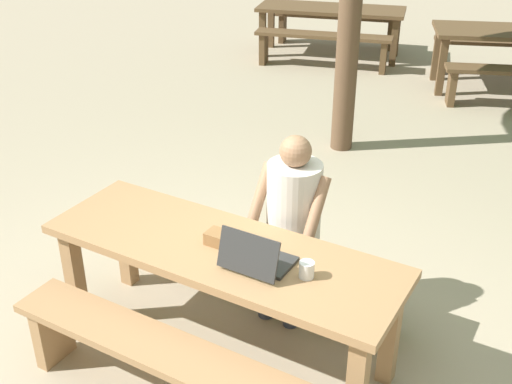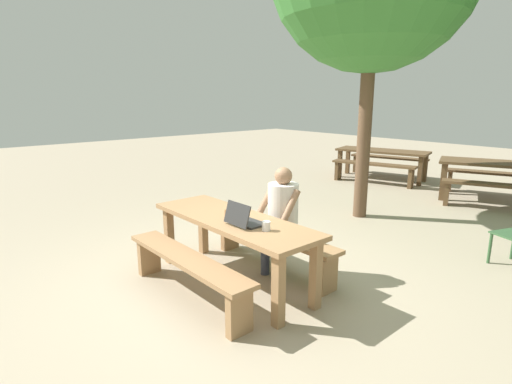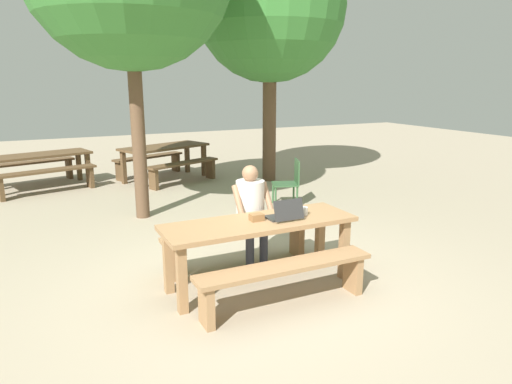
{
  "view_description": "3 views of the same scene",
  "coord_description": "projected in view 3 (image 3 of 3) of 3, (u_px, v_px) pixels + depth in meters",
  "views": [
    {
      "loc": [
        1.67,
        -2.49,
        2.66
      ],
      "look_at": [
        0.08,
        0.25,
        0.98
      ],
      "focal_mm": 44.73,
      "sensor_mm": 36.0,
      "label": 1
    },
    {
      "loc": [
        3.22,
        -2.49,
        1.97
      ],
      "look_at": [
        0.08,
        0.25,
        0.98
      ],
      "focal_mm": 28.52,
      "sensor_mm": 36.0,
      "label": 2
    },
    {
      "loc": [
        -2.06,
        -4.17,
        2.18
      ],
      "look_at": [
        0.08,
        0.25,
        0.98
      ],
      "focal_mm": 32.17,
      "sensor_mm": 36.0,
      "label": 3
    }
  ],
  "objects": [
    {
      "name": "bench_rear_south",
      "position": [
        183.0,
        168.0,
        9.85
      ],
      "size": [
        1.74,
        0.93,
        0.47
      ],
      "rotation": [
        0.0,
        0.0,
        0.38
      ],
      "color": "brown",
      "rests_on": "ground"
    },
    {
      "name": "small_pouch",
      "position": [
        257.0,
        217.0,
        4.85
      ],
      "size": [
        0.14,
        0.11,
        0.07
      ],
      "color": "olive",
      "rests_on": "picnic_table_front"
    },
    {
      "name": "plastic_chair",
      "position": [
        290.0,
        181.0,
        8.12
      ],
      "size": [
        0.57,
        0.57,
        0.83
      ],
      "rotation": [
        0.0,
        0.0,
        4.34
      ],
      "color": "#335933",
      "rests_on": "ground"
    },
    {
      "name": "person_seated",
      "position": [
        251.0,
        207.0,
        5.4
      ],
      "size": [
        0.45,
        0.43,
        1.22
      ],
      "color": "#333847",
      "rests_on": "ground"
    },
    {
      "name": "picnic_table_mid",
      "position": [
        36.0,
        159.0,
        9.36
      ],
      "size": [
        2.21,
        1.26,
        0.71
      ],
      "rotation": [
        0.0,
        0.0,
        0.27
      ],
      "color": "brown",
      "rests_on": "ground"
    },
    {
      "name": "bench_mid_north",
      "position": [
        29.0,
        167.0,
        9.87
      ],
      "size": [
        1.9,
        0.79,
        0.48
      ],
      "rotation": [
        0.0,
        0.0,
        0.27
      ],
      "color": "brown",
      "rests_on": "ground"
    },
    {
      "name": "laptop",
      "position": [
        285.0,
        214.0,
        4.89
      ],
      "size": [
        0.34,
        0.29,
        0.23
      ],
      "rotation": [
        0.0,
        0.0,
        3.14
      ],
      "color": "#2D2D2D",
      "rests_on": "picnic_table_front"
    },
    {
      "name": "ground_plane",
      "position": [
        259.0,
        284.0,
        5.03
      ],
      "size": [
        30.0,
        30.0,
        0.0
      ],
      "primitive_type": "plane",
      "color": "tan"
    },
    {
      "name": "picnic_table_front",
      "position": [
        259.0,
        231.0,
        4.88
      ],
      "size": [
        2.08,
        0.68,
        0.73
      ],
      "color": "#9E754C",
      "rests_on": "ground"
    },
    {
      "name": "bench_mid_south",
      "position": [
        47.0,
        176.0,
        8.97
      ],
      "size": [
        1.9,
        0.79,
        0.48
      ],
      "rotation": [
        0.0,
        0.0,
        0.27
      ],
      "color": "brown",
      "rests_on": "ground"
    },
    {
      "name": "coffee_mug",
      "position": [
        304.0,
        211.0,
        5.05
      ],
      "size": [
        0.08,
        0.08,
        0.09
      ],
      "color": "white",
      "rests_on": "picnic_table_front"
    },
    {
      "name": "picnic_table_rear",
      "position": [
        165.0,
        151.0,
        10.2
      ],
      "size": [
        2.11,
        1.47,
        0.77
      ],
      "rotation": [
        0.0,
        0.0,
        0.38
      ],
      "color": "brown",
      "rests_on": "ground"
    },
    {
      "name": "bench_rear_north",
      "position": [
        149.0,
        161.0,
        10.69
      ],
      "size": [
        1.74,
        0.93,
        0.47
      ],
      "rotation": [
        0.0,
        0.0,
        0.38
      ],
      "color": "brown",
      "rests_on": "ground"
    },
    {
      "name": "tree_right",
      "position": [
        270.0,
        6.0,
        9.43
      ],
      "size": [
        3.15,
        3.15,
        5.26
      ],
      "color": "brown",
      "rests_on": "ground"
    },
    {
      "name": "bench_far",
      "position": [
        238.0,
        239.0,
        5.45
      ],
      "size": [
        1.83,
        0.3,
        0.45
      ],
      "color": "#9E754C",
      "rests_on": "ground"
    },
    {
      "name": "bench_near",
      "position": [
        285.0,
        275.0,
        4.45
      ],
      "size": [
        1.83,
        0.3,
        0.45
      ],
      "color": "#9E754C",
      "rests_on": "ground"
    }
  ]
}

